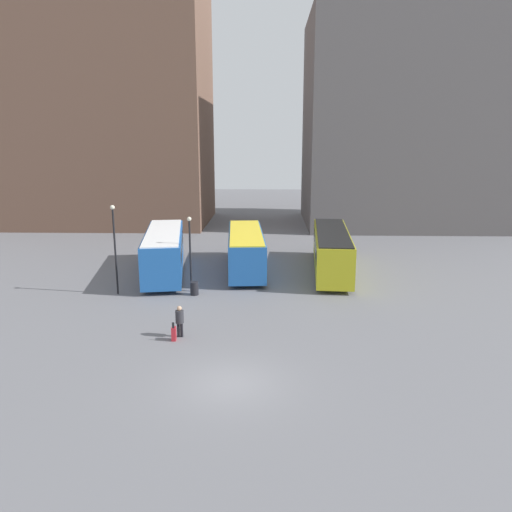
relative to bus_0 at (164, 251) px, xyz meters
The scene contains 11 objects.
ground_plane 18.03m from the bus_0, 69.93° to the right, with size 160.00×160.00×0.00m, color slate.
building_block_left 32.82m from the bus_0, 118.06° to the left, with size 25.60×14.55×42.84m.
building_block_right 34.12m from the bus_0, 45.11° to the left, with size 22.43×15.91×22.86m.
bus_0 is the anchor object (origin of this frame).
bus_1 6.05m from the bus_0, 12.26° to the left, with size 3.28×10.77×2.95m.
bus_2 12.35m from the bus_0, ahead, with size 3.28×12.04×3.07m.
traveler 12.47m from the bus_0, 74.90° to the right, with size 0.44×0.44×1.62m.
suitcase 12.91m from the bus_0, 76.42° to the right, with size 0.23×0.36×0.98m.
lamp_post_0 5.21m from the bus_0, 58.89° to the right, with size 0.28×0.28×4.90m.
lamp_post_1 5.65m from the bus_0, 111.75° to the right, with size 0.28×0.28×5.71m.
trash_bin 6.04m from the bus_0, 60.15° to the right, with size 0.52×0.52×0.85m.
Camera 1 is at (1.53, -18.48, 9.68)m, focal length 35.00 mm.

